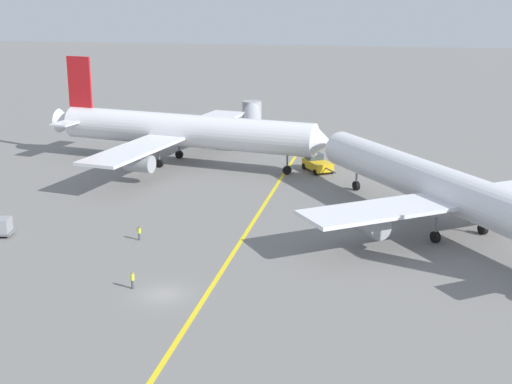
{
  "coord_description": "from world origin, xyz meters",
  "views": [
    {
      "loc": [
        20.04,
        -59.06,
        27.66
      ],
      "look_at": [
        4.56,
        22.18,
        4.0
      ],
      "focal_mm": 50.32,
      "sensor_mm": 36.0,
      "label": 1
    }
  ],
  "objects": [
    {
      "name": "ground_plane",
      "position": [
        0.0,
        0.0,
        0.0
      ],
      "size": [
        600.0,
        600.0,
        0.0
      ],
      "primitive_type": "plane",
      "color": "slate"
    },
    {
      "name": "taxiway_stripe",
      "position": [
        4.01,
        10.0,
        0.0
      ],
      "size": [
        1.41,
        120.0,
        0.01
      ],
      "primitive_type": "cube",
      "rotation": [
        0.0,
        0.0,
        -0.01
      ],
      "color": "yellow",
      "rests_on": "ground"
    },
    {
      "name": "airliner_at_gate_left",
      "position": [
        -12.64,
        49.94,
        5.48
      ],
      "size": [
        48.38,
        46.41,
        16.66
      ],
      "color": "silver",
      "rests_on": "ground"
    },
    {
      "name": "airliner_being_pushed",
      "position": [
        26.82,
        23.62,
        5.05
      ],
      "size": [
        35.71,
        45.83,
        16.27
      ],
      "color": "silver",
      "rests_on": "ground"
    },
    {
      "name": "pushback_tug",
      "position": [
        9.08,
        49.43,
        1.22
      ],
      "size": [
        5.98,
        8.36,
        2.88
      ],
      "color": "gold",
      "rests_on": "ground"
    },
    {
      "name": "ground_crew_ramp_agent_by_cones",
      "position": [
        -3.32,
        0.77,
        0.91
      ],
      "size": [
        0.36,
        0.36,
        1.74
      ],
      "color": "#4C4C51",
      "rests_on": "ground"
    },
    {
      "name": "ground_crew_marshaller_foreground",
      "position": [
        -7.36,
        13.93,
        0.85
      ],
      "size": [
        0.49,
        0.36,
        1.64
      ],
      "color": "#4C4C51",
      "rests_on": "ground"
    },
    {
      "name": "jet_bridge",
      "position": [
        -5.61,
        71.87,
        4.13
      ],
      "size": [
        7.7,
        22.7,
        5.9
      ],
      "color": "#B7B7BC",
      "rests_on": "ground"
    }
  ]
}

